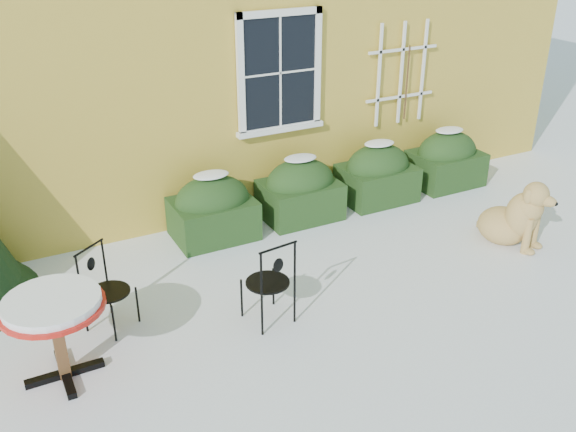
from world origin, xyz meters
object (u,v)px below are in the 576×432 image
patio_chair_near (270,282)px  dog (516,218)px  bistro_table (53,312)px  patio_chair_far (106,289)px

patio_chair_near → dog: (3.54, 0.08, -0.10)m
patio_chair_near → dog: bearing=174.2°
patio_chair_near → bistro_table: bearing=-9.5°
bistro_table → patio_chair_far: bearing=47.0°
bistro_table → patio_chair_near: patio_chair_near is taller
bistro_table → patio_chair_near: 2.11m
bistro_table → patio_chair_near: size_ratio=0.96×
bistro_table → patio_chair_far: size_ratio=1.03×
bistro_table → dog: 5.65m
bistro_table → patio_chair_near: bearing=-2.4°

